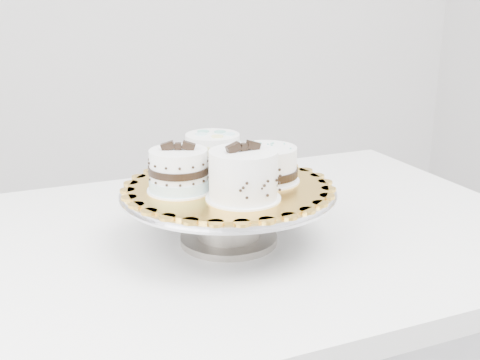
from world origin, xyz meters
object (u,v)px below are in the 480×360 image
object	(u,v)px
cake_dots	(213,153)
cake_ribbon	(267,165)
table	(226,271)
cake_stand	(228,205)
cake_swirl	(243,176)
cake_board	(228,186)
cake_banded	(179,172)

from	to	relation	value
cake_dots	cake_ribbon	xyz separation A→B (m)	(0.07, -0.08, -0.01)
table	cake_stand	size ratio (longest dim) A/B	3.28
cake_stand	cake_swirl	bearing A→B (deg)	-90.71
cake_board	cake_dots	world-z (taller)	cake_dots
cake_banded	cake_dots	distance (m)	0.12
cake_stand	cake_banded	size ratio (longest dim) A/B	3.02
cake_board	cake_ribbon	size ratio (longest dim) A/B	2.45
cake_swirl	table	bearing A→B (deg)	77.13
cake_stand	cake_dots	size ratio (longest dim) A/B	2.96
cake_board	cake_dots	bearing A→B (deg)	90.93
table	cake_swirl	size ratio (longest dim) A/B	9.89
table	cake_banded	xyz separation A→B (m)	(-0.10, -0.04, 0.22)
table	cake_stand	xyz separation A→B (m)	(-0.01, -0.04, 0.15)
cake_board	cake_ribbon	distance (m)	0.08
table	cake_banded	distance (m)	0.24
table	cake_banded	world-z (taller)	cake_banded
table	cake_swirl	xyz separation A→B (m)	(-0.01, -0.12, 0.22)
cake_swirl	cake_board	bearing A→B (deg)	81.25
cake_swirl	cake_banded	xyz separation A→B (m)	(-0.09, 0.08, -0.01)
table	cake_ribbon	distance (m)	0.23
cake_swirl	cake_ribbon	distance (m)	0.10
cake_stand	cake_ribbon	distance (m)	0.10
cake_stand	cake_board	size ratio (longest dim) A/B	1.09
cake_board	cake_ribbon	world-z (taller)	cake_ribbon
cake_banded	cake_ribbon	xyz separation A→B (m)	(0.16, -0.00, -0.00)
cake_banded	cake_ribbon	size ratio (longest dim) A/B	0.88
cake_board	cake_swirl	xyz separation A→B (m)	(-0.00, -0.08, 0.04)
table	cake_dots	world-z (taller)	cake_dots
cake_dots	cake_swirl	bearing A→B (deg)	-109.81
table	cake_ribbon	world-z (taller)	cake_ribbon
cake_swirl	cake_banded	size ratio (longest dim) A/B	1.00
cake_board	cake_banded	distance (m)	0.09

